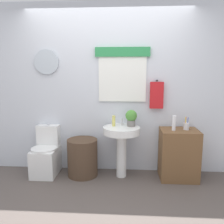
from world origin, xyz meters
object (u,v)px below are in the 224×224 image
object	(u,v)px
soap_bottle	(114,121)
lotion_bottle	(174,123)
pedestal_sink	(122,139)
toothbrush_cup	(186,126)
toilet	(46,155)
laundry_hamper	(83,157)
wooden_cabinet	(179,154)
potted_plant	(131,117)

from	to	relation	value
soap_bottle	lotion_bottle	bearing A→B (deg)	-5.91
pedestal_sink	toothbrush_cup	distance (m)	0.96
toothbrush_cup	toilet	bearing A→B (deg)	179.67
pedestal_sink	toilet	bearing A→B (deg)	178.42
laundry_hamper	wooden_cabinet	world-z (taller)	wooden_cabinet
pedestal_sink	toothbrush_cup	world-z (taller)	toothbrush_cup
laundry_hamper	pedestal_sink	xyz separation A→B (m)	(0.59, 0.00, 0.31)
soap_bottle	potted_plant	xyz separation A→B (m)	(0.26, 0.01, 0.06)
laundry_hamper	toothbrush_cup	xyz separation A→B (m)	(1.53, 0.02, 0.51)
pedestal_sink	potted_plant	distance (m)	0.35
soap_bottle	toothbrush_cup	size ratio (longest dim) A/B	0.86
wooden_cabinet	lotion_bottle	xyz separation A→B (m)	(-0.09, -0.04, 0.48)
lotion_bottle	potted_plant	bearing A→B (deg)	170.67
pedestal_sink	potted_plant	world-z (taller)	potted_plant
toilet	lotion_bottle	xyz separation A→B (m)	(1.91, -0.07, 0.56)
potted_plant	toothbrush_cup	world-z (taller)	potted_plant
lotion_bottle	toothbrush_cup	distance (m)	0.21
toilet	lotion_bottle	bearing A→B (deg)	-2.16
wooden_cabinet	soap_bottle	world-z (taller)	soap_bottle
toilet	laundry_hamper	distance (m)	0.57
soap_bottle	pedestal_sink	bearing A→B (deg)	-22.62
toothbrush_cup	lotion_bottle	bearing A→B (deg)	-162.40
wooden_cabinet	toothbrush_cup	bearing A→B (deg)	11.94
wooden_cabinet	lotion_bottle	bearing A→B (deg)	-157.08
pedestal_sink	wooden_cabinet	xyz separation A→B (m)	(0.84, -0.00, -0.22)
toilet	potted_plant	world-z (taller)	potted_plant
pedestal_sink	potted_plant	bearing A→B (deg)	23.20
soap_bottle	potted_plant	world-z (taller)	potted_plant
toilet	laundry_hamper	world-z (taller)	toilet
toothbrush_cup	soap_bottle	bearing A→B (deg)	178.37
potted_plant	lotion_bottle	bearing A→B (deg)	-9.33
wooden_cabinet	toothbrush_cup	xyz separation A→B (m)	(0.09, 0.02, 0.42)
pedestal_sink	lotion_bottle	bearing A→B (deg)	-3.06
laundry_hamper	potted_plant	bearing A→B (deg)	4.69
toilet	potted_plant	distance (m)	1.44
wooden_cabinet	toothbrush_cup	size ratio (longest dim) A/B	3.98
toilet	soap_bottle	xyz separation A→B (m)	(1.04, 0.02, 0.56)
laundry_hamper	soap_bottle	world-z (taller)	soap_bottle
soap_bottle	lotion_bottle	xyz separation A→B (m)	(0.87, -0.09, -0.00)
wooden_cabinet	potted_plant	size ratio (longest dim) A/B	3.00
pedestal_sink	wooden_cabinet	size ratio (longest dim) A/B	1.04
soap_bottle	laundry_hamper	bearing A→B (deg)	-173.95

